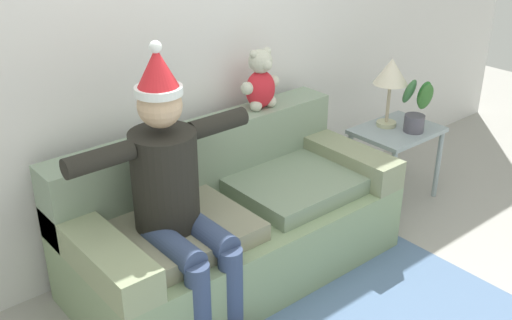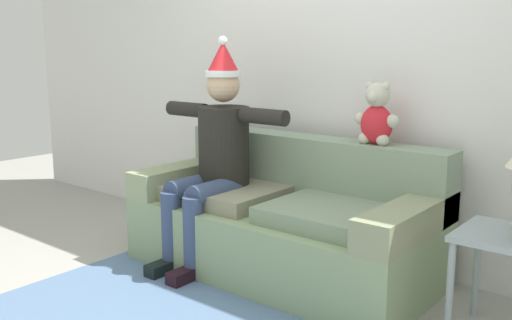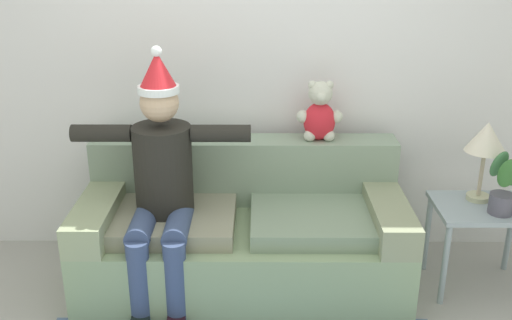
{
  "view_description": "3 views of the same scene",
  "coord_description": "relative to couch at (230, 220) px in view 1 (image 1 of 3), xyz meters",
  "views": [
    {
      "loc": [
        -1.88,
        -1.47,
        2.22
      ],
      "look_at": [
        0.11,
        0.91,
        0.73
      ],
      "focal_mm": 43.05,
      "sensor_mm": 36.0,
      "label": 1
    },
    {
      "loc": [
        2.09,
        -1.84,
        1.42
      ],
      "look_at": [
        -0.06,
        0.79,
        0.76
      ],
      "focal_mm": 40.18,
      "sensor_mm": 36.0,
      "label": 2
    },
    {
      "loc": [
        0.1,
        -2.25,
        2.08
      ],
      "look_at": [
        0.08,
        0.96,
        0.84
      ],
      "focal_mm": 41.66,
      "sensor_mm": 36.0,
      "label": 3
    }
  ],
  "objects": [
    {
      "name": "couch",
      "position": [
        0.0,
        0.0,
        0.0
      ],
      "size": [
        1.94,
        0.91,
        0.84
      ],
      "color": "gray",
      "rests_on": "ground_plane"
    },
    {
      "name": "side_table",
      "position": [
        1.44,
        -0.07,
        0.14
      ],
      "size": [
        0.59,
        0.45,
        0.55
      ],
      "color": "#909FA5",
      "rests_on": "ground_plane"
    },
    {
      "name": "potted_plant",
      "position": [
        1.49,
        -0.18,
        0.41
      ],
      "size": [
        0.22,
        0.27,
        0.38
      ],
      "color": "#4F4D59",
      "rests_on": "side_table"
    },
    {
      "name": "back_wall",
      "position": [
        0.0,
        0.53,
        1.02
      ],
      "size": [
        7.0,
        0.1,
        2.7
      ],
      "primitive_type": "cube",
      "color": "silver",
      "rests_on": "ground_plane"
    },
    {
      "name": "table_lamp",
      "position": [
        1.43,
        0.02,
        0.6
      ],
      "size": [
        0.24,
        0.24,
        0.49
      ],
      "color": "#B6B890",
      "rests_on": "side_table"
    },
    {
      "name": "teddy_bear",
      "position": [
        0.47,
        0.28,
        0.69
      ],
      "size": [
        0.29,
        0.17,
        0.38
      ],
      "color": "red",
      "rests_on": "couch"
    },
    {
      "name": "person_seated",
      "position": [
        -0.46,
        -0.17,
        0.43
      ],
      "size": [
        1.02,
        0.77,
        1.5
      ],
      "color": "black",
      "rests_on": "ground_plane"
    }
  ]
}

